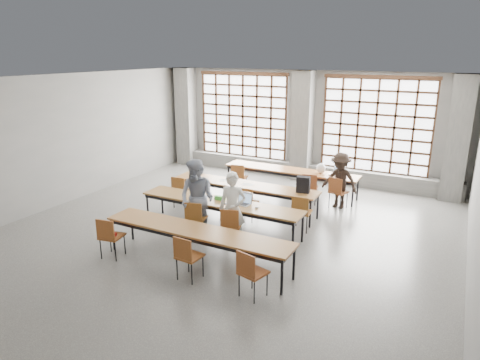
% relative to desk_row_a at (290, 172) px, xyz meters
% --- Properties ---
extents(floor, '(11.00, 11.00, 0.00)m').
position_rel_desk_row_a_xyz_m(floor, '(-0.26, -3.60, -0.66)').
color(floor, '#50504E').
rests_on(floor, ground).
extents(ceiling, '(11.00, 11.00, 0.00)m').
position_rel_desk_row_a_xyz_m(ceiling, '(-0.26, -3.60, 2.84)').
color(ceiling, silver).
rests_on(ceiling, floor).
extents(wall_back, '(10.00, 0.00, 10.00)m').
position_rel_desk_row_a_xyz_m(wall_back, '(-0.26, 1.90, 1.09)').
color(wall_back, slate).
rests_on(wall_back, floor).
extents(wall_left, '(0.00, 11.00, 11.00)m').
position_rel_desk_row_a_xyz_m(wall_left, '(-5.26, -3.60, 1.09)').
color(wall_left, slate).
rests_on(wall_left, floor).
extents(column_left, '(0.60, 0.55, 3.50)m').
position_rel_desk_row_a_xyz_m(column_left, '(-4.76, 1.62, 1.09)').
color(column_left, '#51514F').
rests_on(column_left, floor).
extents(column_mid, '(0.60, 0.55, 3.50)m').
position_rel_desk_row_a_xyz_m(column_mid, '(-0.26, 1.62, 1.09)').
color(column_mid, '#51514F').
rests_on(column_mid, floor).
extents(column_right, '(0.60, 0.55, 3.50)m').
position_rel_desk_row_a_xyz_m(column_right, '(4.24, 1.62, 1.09)').
color(column_right, '#51514F').
rests_on(column_right, floor).
extents(window_left, '(3.32, 0.12, 3.00)m').
position_rel_desk_row_a_xyz_m(window_left, '(-2.51, 1.82, 1.24)').
color(window_left, white).
rests_on(window_left, wall_back).
extents(window_right, '(3.32, 0.12, 3.00)m').
position_rel_desk_row_a_xyz_m(window_right, '(1.99, 1.82, 1.24)').
color(window_right, white).
rests_on(window_right, wall_back).
extents(sill_ledge, '(9.80, 0.35, 0.50)m').
position_rel_desk_row_a_xyz_m(sill_ledge, '(-0.26, 1.70, -0.41)').
color(sill_ledge, '#51514F').
rests_on(sill_ledge, floor).
extents(desk_row_a, '(4.00, 0.70, 0.73)m').
position_rel_desk_row_a_xyz_m(desk_row_a, '(0.00, 0.00, 0.00)').
color(desk_row_a, brown).
rests_on(desk_row_a, floor).
extents(desk_row_b, '(4.00, 0.70, 0.73)m').
position_rel_desk_row_a_xyz_m(desk_row_b, '(-0.56, -1.88, 0.00)').
color(desk_row_b, brown).
rests_on(desk_row_b, floor).
extents(desk_row_c, '(4.00, 0.70, 0.73)m').
position_rel_desk_row_a_xyz_m(desk_row_c, '(-0.44, -3.35, 0.00)').
color(desk_row_c, brown).
rests_on(desk_row_c, floor).
extents(desk_row_d, '(4.00, 0.70, 0.73)m').
position_rel_desk_row_a_xyz_m(desk_row_d, '(-0.02, -4.98, 0.00)').
color(desk_row_d, brown).
rests_on(desk_row_d, floor).
extents(chair_back_left, '(0.49, 0.50, 0.88)m').
position_rel_desk_row_a_xyz_m(chair_back_left, '(-1.38, -0.63, -0.13)').
color(chair_back_left, brown).
rests_on(chair_back_left, floor).
extents(chair_back_mid, '(0.50, 0.50, 0.88)m').
position_rel_desk_row_a_xyz_m(chair_back_mid, '(0.82, -0.63, -0.13)').
color(chair_back_mid, '#682F14').
rests_on(chair_back_mid, floor).
extents(chair_back_right, '(0.52, 0.52, 0.88)m').
position_rel_desk_row_a_xyz_m(chair_back_right, '(1.58, -0.63, -0.13)').
color(chair_back_right, brown).
rests_on(chair_back_right, floor).
extents(chair_mid_left, '(0.45, 0.45, 0.88)m').
position_rel_desk_row_a_xyz_m(chair_mid_left, '(-2.16, -2.51, -0.13)').
color(chair_mid_left, brown).
rests_on(chair_mid_left, floor).
extents(chair_mid_centre, '(0.44, 0.45, 0.88)m').
position_rel_desk_row_a_xyz_m(chair_mid_centre, '(-0.16, -2.51, -0.13)').
color(chair_mid_centre, brown).
rests_on(chair_mid_centre, floor).
extents(chair_mid_right, '(0.46, 0.46, 0.88)m').
position_rel_desk_row_a_xyz_m(chair_mid_right, '(1.24, -2.51, -0.13)').
color(chair_mid_right, brown).
rests_on(chair_mid_right, floor).
extents(chair_front_left, '(0.51, 0.51, 0.88)m').
position_rel_desk_row_a_xyz_m(chair_front_left, '(-0.72, -3.98, -0.13)').
color(chair_front_left, brown).
rests_on(chair_front_left, floor).
extents(chair_front_right, '(0.52, 0.53, 0.88)m').
position_rel_desk_row_a_xyz_m(chair_front_right, '(0.19, -3.98, -0.13)').
color(chair_front_right, brown).
rests_on(chair_front_right, floor).
extents(chair_near_left, '(0.49, 0.49, 0.88)m').
position_rel_desk_row_a_xyz_m(chair_near_left, '(-1.70, -5.61, -0.13)').
color(chair_near_left, brown).
rests_on(chair_near_left, floor).
extents(chair_near_mid, '(0.45, 0.45, 0.88)m').
position_rel_desk_row_a_xyz_m(chair_near_mid, '(0.18, -5.61, -0.13)').
color(chair_near_mid, brown).
rests_on(chair_near_mid, floor).
extents(chair_near_right, '(0.51, 0.51, 0.88)m').
position_rel_desk_row_a_xyz_m(chair_near_right, '(1.46, -5.61, -0.13)').
color(chair_near_right, brown).
rests_on(chair_near_right, floor).
extents(student_male, '(0.68, 0.54, 1.62)m').
position_rel_desk_row_a_xyz_m(student_male, '(0.16, -3.85, 0.15)').
color(student_male, silver).
rests_on(student_male, floor).
extents(student_female, '(0.91, 0.73, 1.79)m').
position_rel_desk_row_a_xyz_m(student_female, '(-0.74, -3.85, 0.23)').
color(student_female, '#1A2A4E').
rests_on(student_female, floor).
extents(student_back, '(1.05, 0.70, 1.51)m').
position_rel_desk_row_a_xyz_m(student_back, '(1.60, -0.50, 0.09)').
color(student_back, black).
rests_on(student_back, floor).
extents(laptop_front, '(0.38, 0.33, 0.26)m').
position_rel_desk_row_a_xyz_m(laptop_front, '(0.12, -3.24, 0.13)').
color(laptop_front, '#B2B2B7').
rests_on(laptop_front, desk_row_c).
extents(laptop_back, '(0.43, 0.39, 0.26)m').
position_rel_desk_row_a_xyz_m(laptop_back, '(1.37, 0.11, 0.13)').
color(laptop_back, silver).
rests_on(laptop_back, desk_row_a).
extents(mouse, '(0.11, 0.08, 0.04)m').
position_rel_desk_row_a_xyz_m(mouse, '(0.51, -3.37, 0.08)').
color(mouse, white).
rests_on(mouse, desk_row_c).
extents(green_box, '(0.26, 0.11, 0.09)m').
position_rel_desk_row_a_xyz_m(green_box, '(-0.49, -3.27, 0.11)').
color(green_box, '#378F2E').
rests_on(green_box, desk_row_c).
extents(phone, '(0.14, 0.10, 0.01)m').
position_rel_desk_row_a_xyz_m(phone, '(-0.26, -3.45, 0.07)').
color(phone, black).
rests_on(phone, desk_row_c).
extents(paper_sheet_a, '(0.36, 0.32, 0.00)m').
position_rel_desk_row_a_xyz_m(paper_sheet_a, '(-1.16, -1.83, 0.07)').
color(paper_sheet_a, white).
rests_on(paper_sheet_a, desk_row_b).
extents(paper_sheet_c, '(0.32, 0.25, 0.00)m').
position_rel_desk_row_a_xyz_m(paper_sheet_c, '(-0.46, -1.88, 0.07)').
color(paper_sheet_c, white).
rests_on(paper_sheet_c, desk_row_b).
extents(backpack, '(0.35, 0.25, 0.40)m').
position_rel_desk_row_a_xyz_m(backpack, '(1.04, -1.83, 0.27)').
color(backpack, black).
rests_on(backpack, desk_row_b).
extents(plastic_bag, '(0.27, 0.22, 0.29)m').
position_rel_desk_row_a_xyz_m(plastic_bag, '(0.90, 0.05, 0.21)').
color(plastic_bag, silver).
rests_on(plastic_bag, desk_row_a).
extents(red_pouch, '(0.21, 0.12, 0.06)m').
position_rel_desk_row_a_xyz_m(red_pouch, '(-1.72, -5.53, -0.16)').
color(red_pouch, maroon).
rests_on(red_pouch, chair_near_left).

